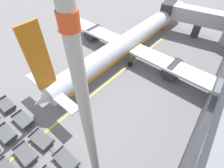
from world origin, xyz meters
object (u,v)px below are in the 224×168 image
at_px(baggage_dolly_row_mid_a_col_c, 26,154).
at_px(baggage_dolly_row_mid_b_col_b, 23,120).
at_px(airplane, 130,41).
at_px(baggage_dolly_row_mid_b_col_d, 66,160).
at_px(baggage_dolly_row_mid_a_col_b, 6,134).
at_px(apron_light_mast, 87,122).
at_px(baggage_dolly_row_mid_b_col_c, 42,140).
at_px(baggage_dolly_row_mid_b_col_a, 6,105).

xyz_separation_m(baggage_dolly_row_mid_a_col_c, baggage_dolly_row_mid_b_col_b, (-4.38, 2.75, 0.00)).
bearing_deg(airplane, baggage_dolly_row_mid_b_col_b, -99.26).
bearing_deg(baggage_dolly_row_mid_b_col_d, baggage_dolly_row_mid_a_col_b, -166.85).
xyz_separation_m(baggage_dolly_row_mid_a_col_b, apron_light_mast, (14.02, 1.86, 13.07)).
height_order(baggage_dolly_row_mid_b_col_c, baggage_dolly_row_mid_b_col_d, same).
xyz_separation_m(baggage_dolly_row_mid_a_col_c, baggage_dolly_row_mid_b_col_a, (-8.74, 2.94, 0.00)).
bearing_deg(baggage_dolly_row_mid_b_col_a, baggage_dolly_row_mid_b_col_c, -3.96).
relative_size(baggage_dolly_row_mid_b_col_a, apron_light_mast, 0.16).
bearing_deg(baggage_dolly_row_mid_b_col_c, baggage_dolly_row_mid_b_col_b, 174.57).
bearing_deg(baggage_dolly_row_mid_a_col_c, apron_light_mast, 12.03).
distance_m(airplane, baggage_dolly_row_mid_a_col_b, 25.54).
distance_m(baggage_dolly_row_mid_a_col_c, baggage_dolly_row_mid_b_col_b, 5.17).
distance_m(baggage_dolly_row_mid_b_col_a, baggage_dolly_row_mid_b_col_b, 4.36).
relative_size(airplane, baggage_dolly_row_mid_b_col_d, 10.95).
bearing_deg(baggage_dolly_row_mid_b_col_d, baggage_dolly_row_mid_b_col_b, 176.87).
bearing_deg(baggage_dolly_row_mid_b_col_b, airplane, 80.74).
height_order(baggage_dolly_row_mid_b_col_a, baggage_dolly_row_mid_b_col_b, same).
bearing_deg(baggage_dolly_row_mid_a_col_b, baggage_dolly_row_mid_b_col_c, 25.56).
xyz_separation_m(airplane, baggage_dolly_row_mid_a_col_b, (-3.71, -25.15, -2.44)).
xyz_separation_m(baggage_dolly_row_mid_b_col_a, baggage_dolly_row_mid_b_col_b, (4.36, -0.19, 0.00)).
relative_size(baggage_dolly_row_mid_b_col_a, baggage_dolly_row_mid_b_col_b, 1.01).
relative_size(baggage_dolly_row_mid_b_col_d, apron_light_mast, 0.16).
distance_m(airplane, baggage_dolly_row_mid_b_col_a, 23.92).
distance_m(airplane, baggage_dolly_row_mid_a_col_c, 25.46).
bearing_deg(baggage_dolly_row_mid_b_col_b, apron_light_mast, -2.87).
bearing_deg(baggage_dolly_row_mid_b_col_a, baggage_dolly_row_mid_a_col_c, -18.57).
bearing_deg(baggage_dolly_row_mid_b_col_a, baggage_dolly_row_mid_b_col_d, -2.91).
relative_size(airplane, baggage_dolly_row_mid_b_col_b, 11.02).
distance_m(airplane, baggage_dolly_row_mid_b_col_b, 23.01).
height_order(baggage_dolly_row_mid_a_col_c, baggage_dolly_row_mid_b_col_b, same).
bearing_deg(apron_light_mast, baggage_dolly_row_mid_a_col_b, -172.44).
bearing_deg(baggage_dolly_row_mid_a_col_c, baggage_dolly_row_mid_a_col_b, 177.57).
bearing_deg(baggage_dolly_row_mid_b_col_a, apron_light_mast, -2.77).
xyz_separation_m(airplane, baggage_dolly_row_mid_b_col_d, (5.18, -23.07, -2.44)).
distance_m(baggage_dolly_row_mid_a_col_c, baggage_dolly_row_mid_b_col_d, 5.02).
distance_m(baggage_dolly_row_mid_a_col_b, baggage_dolly_row_mid_b_col_d, 9.13).
height_order(airplane, baggage_dolly_row_mid_a_col_b, airplane).
relative_size(baggage_dolly_row_mid_b_col_c, apron_light_mast, 0.16).
height_order(baggage_dolly_row_mid_b_col_d, apron_light_mast, apron_light_mast).
relative_size(baggage_dolly_row_mid_a_col_c, baggage_dolly_row_mid_b_col_d, 1.00).
bearing_deg(baggage_dolly_row_mid_a_col_b, apron_light_mast, 7.56).
height_order(airplane, baggage_dolly_row_mid_a_col_c, airplane).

